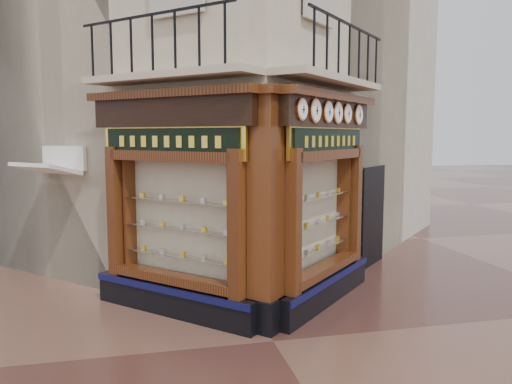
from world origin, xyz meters
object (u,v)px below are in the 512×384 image
object	(u,v)px
clock_c	(328,112)
clock_d	(338,113)
clock_b	(315,111)
awning	(51,289)
signboard_right	(329,141)
signboard_left	(169,142)
clock_f	(358,115)
clock_a	(302,109)
corner_pilaster	(266,214)
clock_e	(347,114)

from	to	relation	value
clock_c	clock_d	size ratio (longest dim) A/B	0.97
clock_b	awning	world-z (taller)	clock_b
clock_b	signboard_right	bearing A→B (deg)	7.49
signboard_left	signboard_right	bearing A→B (deg)	-135.00
clock_d	clock_f	bearing A→B (deg)	-0.00
clock_f	signboard_right	size ratio (longest dim) A/B	0.18
clock_b	signboard_left	size ratio (longest dim) A/B	0.18
awning	signboard_left	world-z (taller)	signboard_left
clock_d	clock_c	bearing A→B (deg)	180.00
clock_c	awning	bearing A→B (deg)	109.76
clock_a	clock_b	size ratio (longest dim) A/B	0.87
clock_d	signboard_right	xyz separation A→B (m)	(-0.17, -0.01, -0.52)
corner_pilaster	awning	distance (m)	5.35
corner_pilaster	clock_c	xyz separation A→B (m)	(1.32, 0.71, 1.67)
clock_a	clock_b	distance (m)	0.50
clock_b	clock_e	world-z (taller)	clock_b
signboard_left	signboard_right	distance (m)	2.92
corner_pilaster	signboard_right	world-z (taller)	corner_pilaster
corner_pilaster	clock_f	xyz separation A→B (m)	(2.39, 1.78, 1.67)
clock_b	clock_d	size ratio (longest dim) A/B	1.02
clock_d	awning	xyz separation A→B (m)	(-5.49, 2.13, -3.62)
signboard_right	clock_b	bearing A→B (deg)	-172.51
clock_a	clock_d	xyz separation A→B (m)	(1.04, 1.04, 0.00)
clock_f	signboard_left	distance (m)	3.96
corner_pilaster	clock_d	distance (m)	2.55
corner_pilaster	clock_c	world-z (taller)	corner_pilaster
clock_f	clock_c	bearing A→B (deg)	180.00
clock_c	clock_f	distance (m)	1.51
clock_e	clock_f	size ratio (longest dim) A/B	0.93
clock_e	awning	distance (m)	7.08
clock_c	awning	xyz separation A→B (m)	(-5.18, 2.44, -3.62)
clock_c	clock_e	distance (m)	0.91
clock_a	clock_d	distance (m)	1.47
clock_a	clock_e	xyz separation A→B (m)	(1.37, 1.37, 0.00)
clock_d	clock_a	bearing A→B (deg)	-180.00
clock_c	clock_d	xyz separation A→B (m)	(0.31, 0.31, 0.00)
clock_e	awning	xyz separation A→B (m)	(-5.82, 1.80, -3.62)
clock_c	clock_e	bearing A→B (deg)	-0.00
corner_pilaster	clock_b	bearing A→B (deg)	-25.15
clock_d	clock_e	world-z (taller)	clock_d
signboard_left	clock_e	bearing A→B (deg)	-129.32
clock_c	clock_f	xyz separation A→B (m)	(1.07, 1.07, 0.00)
clock_f	awning	xyz separation A→B (m)	(-6.25, 1.37, -3.62)
clock_d	awning	bearing A→B (deg)	113.79
clock_a	clock_e	distance (m)	1.94
corner_pilaster	clock_e	size ratio (longest dim) A/B	10.49
corner_pilaster	clock_d	size ratio (longest dim) A/B	9.86
awning	clock_e	bearing A→B (deg)	-152.19
clock_a	clock_b	bearing A→B (deg)	-0.00
clock_f	corner_pilaster	bearing A→B (deg)	171.76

